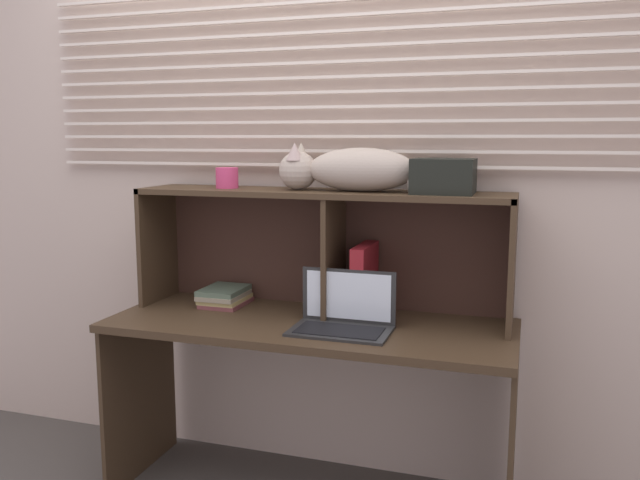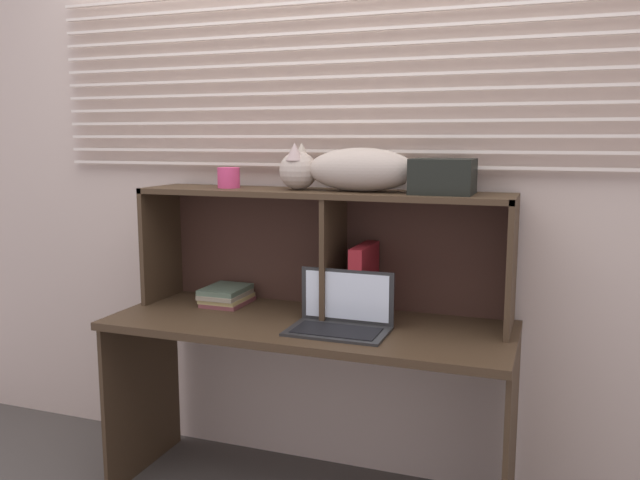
{
  "view_description": "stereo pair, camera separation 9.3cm",
  "coord_description": "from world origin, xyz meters",
  "px_view_note": "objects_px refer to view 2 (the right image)",
  "views": [
    {
      "loc": [
        0.78,
        -2.07,
        1.42
      ],
      "look_at": [
        0.0,
        0.35,
        1.02
      ],
      "focal_mm": 36.81,
      "sensor_mm": 36.0,
      "label": 1
    },
    {
      "loc": [
        0.87,
        -2.04,
        1.42
      ],
      "look_at": [
        0.0,
        0.35,
        1.02
      ],
      "focal_mm": 36.81,
      "sensor_mm": 36.0,
      "label": 2
    }
  ],
  "objects_px": {
    "laptop": "(341,318)",
    "small_basket": "(229,178)",
    "cat": "(350,170)",
    "binder_upright": "(364,281)",
    "book_stack": "(226,295)",
    "storage_box": "(443,176)"
  },
  "relations": [
    {
      "from": "laptop",
      "to": "small_basket",
      "type": "bearing_deg",
      "value": 160.5
    },
    {
      "from": "cat",
      "to": "binder_upright",
      "type": "distance_m",
      "value": 0.43
    },
    {
      "from": "cat",
      "to": "small_basket",
      "type": "height_order",
      "value": "cat"
    },
    {
      "from": "cat",
      "to": "book_stack",
      "type": "bearing_deg",
      "value": 179.81
    },
    {
      "from": "laptop",
      "to": "book_stack",
      "type": "xyz_separation_m",
      "value": [
        -0.57,
        0.2,
        -0.01
      ]
    },
    {
      "from": "cat",
      "to": "small_basket",
      "type": "relative_size",
      "value": 7.82
    },
    {
      "from": "binder_upright",
      "to": "book_stack",
      "type": "relative_size",
      "value": 1.3
    },
    {
      "from": "cat",
      "to": "storage_box",
      "type": "bearing_deg",
      "value": 0.0
    },
    {
      "from": "small_basket",
      "to": "storage_box",
      "type": "distance_m",
      "value": 0.87
    },
    {
      "from": "storage_box",
      "to": "small_basket",
      "type": "bearing_deg",
      "value": 180.0
    },
    {
      "from": "cat",
      "to": "laptop",
      "type": "relative_size",
      "value": 1.98
    },
    {
      "from": "cat",
      "to": "book_stack",
      "type": "relative_size",
      "value": 3.23
    },
    {
      "from": "book_stack",
      "to": "small_basket",
      "type": "bearing_deg",
      "value": -4.42
    },
    {
      "from": "binder_upright",
      "to": "small_basket",
      "type": "relative_size",
      "value": 3.14
    },
    {
      "from": "cat",
      "to": "binder_upright",
      "type": "relative_size",
      "value": 2.49
    },
    {
      "from": "laptop",
      "to": "storage_box",
      "type": "xyz_separation_m",
      "value": [
        0.32,
        0.19,
        0.51
      ]
    },
    {
      "from": "cat",
      "to": "book_stack",
      "type": "xyz_separation_m",
      "value": [
        -0.54,
        0.0,
        -0.53
      ]
    },
    {
      "from": "cat",
      "to": "storage_box",
      "type": "xyz_separation_m",
      "value": [
        0.35,
        0.0,
        -0.02
      ]
    },
    {
      "from": "small_basket",
      "to": "storage_box",
      "type": "xyz_separation_m",
      "value": [
        0.87,
        0.0,
        0.02
      ]
    },
    {
      "from": "laptop",
      "to": "binder_upright",
      "type": "relative_size",
      "value": 1.26
    },
    {
      "from": "storage_box",
      "to": "laptop",
      "type": "bearing_deg",
      "value": -149.01
    },
    {
      "from": "small_basket",
      "to": "binder_upright",
      "type": "bearing_deg",
      "value": 0.0
    }
  ]
}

